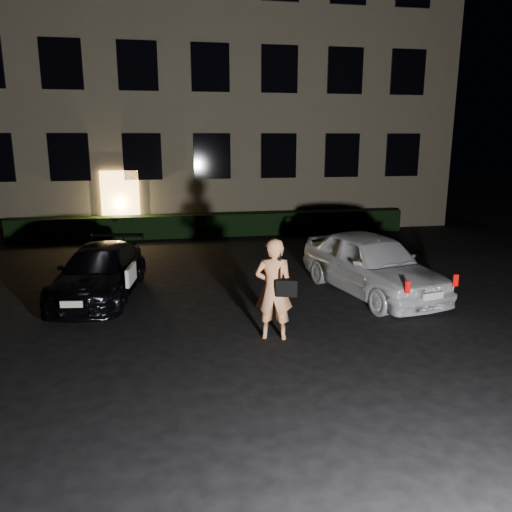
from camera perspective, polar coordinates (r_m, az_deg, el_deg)
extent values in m
plane|color=black|center=(9.40, 1.79, -9.87)|extent=(80.00, 80.00, 0.00)
cube|color=#736952|center=(23.62, -6.18, 18.91)|extent=(20.00, 8.00, 12.00)
cube|color=#FFB65C|center=(19.60, -15.21, 5.74)|extent=(1.40, 0.10, 2.50)
cube|color=black|center=(19.68, -20.55, 10.51)|extent=(1.40, 0.10, 1.70)
cube|color=black|center=(19.40, -12.84, 10.99)|extent=(1.40, 0.10, 1.70)
cube|color=black|center=(19.48, -5.03, 11.27)|extent=(1.40, 0.10, 1.70)
cube|color=black|center=(19.89, 2.60, 11.36)|extent=(1.40, 0.10, 1.70)
cube|color=black|center=(20.63, 9.79, 11.25)|extent=(1.40, 0.10, 1.70)
cube|color=black|center=(21.65, 16.39, 11.01)|extent=(1.40, 0.10, 1.70)
cube|color=black|center=(19.82, -21.35, 19.77)|extent=(1.40, 0.10, 1.70)
cube|color=black|center=(19.55, -13.35, 20.39)|extent=(1.40, 0.10, 1.70)
cube|color=black|center=(19.62, -5.23, 20.65)|extent=(1.40, 0.10, 1.70)
cube|color=black|center=(20.03, 2.70, 20.54)|extent=(1.40, 0.10, 1.70)
cube|color=black|center=(20.76, 10.16, 20.11)|extent=(1.40, 0.10, 1.70)
cube|color=black|center=(21.78, 16.98, 19.43)|extent=(1.40, 0.10, 1.70)
cube|color=black|center=(19.31, -4.75, 3.57)|extent=(15.00, 0.70, 0.85)
imported|color=black|center=(12.41, -17.43, -1.76)|extent=(2.22, 4.30, 1.19)
cube|color=white|center=(11.45, -14.09, -2.06)|extent=(0.19, 0.85, 0.40)
cube|color=silver|center=(10.48, -20.35, -5.20)|extent=(0.44, 0.10, 0.13)
imported|color=white|center=(12.35, 13.06, -0.85)|extent=(2.64, 4.64, 1.49)
cube|color=red|center=(10.38, 16.94, -3.42)|extent=(0.10, 0.07, 0.25)
cube|color=red|center=(11.19, 21.87, -2.60)|extent=(0.10, 0.07, 0.25)
cube|color=silver|center=(10.80, 19.60, -4.34)|extent=(0.49, 0.15, 0.15)
imported|color=#FFA369|center=(9.29, 2.03, -3.79)|extent=(0.80, 0.63, 1.94)
cube|color=black|center=(9.13, 3.50, -3.64)|extent=(0.43, 0.27, 0.31)
cube|color=black|center=(9.06, 2.72, -0.89)|extent=(0.06, 0.07, 0.60)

